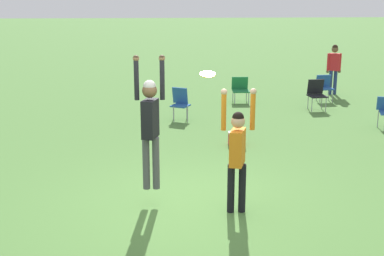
# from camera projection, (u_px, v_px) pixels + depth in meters

# --- Properties ---
(ground_plane) EXTENTS (120.00, 120.00, 0.00)m
(ground_plane) POSITION_uv_depth(u_px,v_px,m) (184.00, 203.00, 9.16)
(ground_plane) COLOR #4C7A38
(person_jumping) EXTENTS (0.52, 0.41, 2.27)m
(person_jumping) POSITION_uv_depth(u_px,v_px,m) (150.00, 119.00, 8.77)
(person_jumping) COLOR #4C4C51
(person_jumping) RESTS_ON ground_plane
(person_defending) EXTENTS (0.56, 0.45, 2.06)m
(person_defending) POSITION_uv_depth(u_px,v_px,m) (237.00, 148.00, 8.53)
(person_defending) COLOR black
(person_defending) RESTS_ON ground_plane
(frisbee) EXTENTS (0.25, 0.25, 0.08)m
(frisbee) POSITION_uv_depth(u_px,v_px,m) (208.00, 74.00, 8.49)
(frisbee) COLOR yellow
(camping_chair_2) EXTENTS (0.55, 0.59, 0.91)m
(camping_chair_2) POSITION_uv_depth(u_px,v_px,m) (316.00, 92.00, 16.11)
(camping_chair_2) COLOR gray
(camping_chair_2) RESTS_ON ground_plane
(camping_chair_3) EXTENTS (0.60, 0.66, 0.90)m
(camping_chair_3) POSITION_uv_depth(u_px,v_px,m) (180.00, 101.00, 14.85)
(camping_chair_3) COLOR gray
(camping_chair_3) RESTS_ON ground_plane
(camping_chair_4) EXTENTS (0.52, 0.55, 0.85)m
(camping_chair_4) POSITION_uv_depth(u_px,v_px,m) (324.00, 86.00, 17.34)
(camping_chair_4) COLOR gray
(camping_chair_4) RESTS_ON ground_plane
(camping_chair_5) EXTENTS (0.54, 0.57, 0.80)m
(camping_chair_5) POSITION_uv_depth(u_px,v_px,m) (240.00, 88.00, 17.21)
(camping_chair_5) COLOR gray
(camping_chair_5) RESTS_ON ground_plane
(person_spectator_near) EXTENTS (0.52, 0.36, 1.72)m
(person_spectator_near) POSITION_uv_depth(u_px,v_px,m) (334.00, 65.00, 18.32)
(person_spectator_near) COLOR navy
(person_spectator_near) RESTS_ON ground_plane
(cooler_box) EXTENTS (0.38, 0.33, 0.31)m
(cooler_box) POSITION_uv_depth(u_px,v_px,m) (237.00, 139.00, 12.48)
(cooler_box) COLOR red
(cooler_box) RESTS_ON ground_plane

